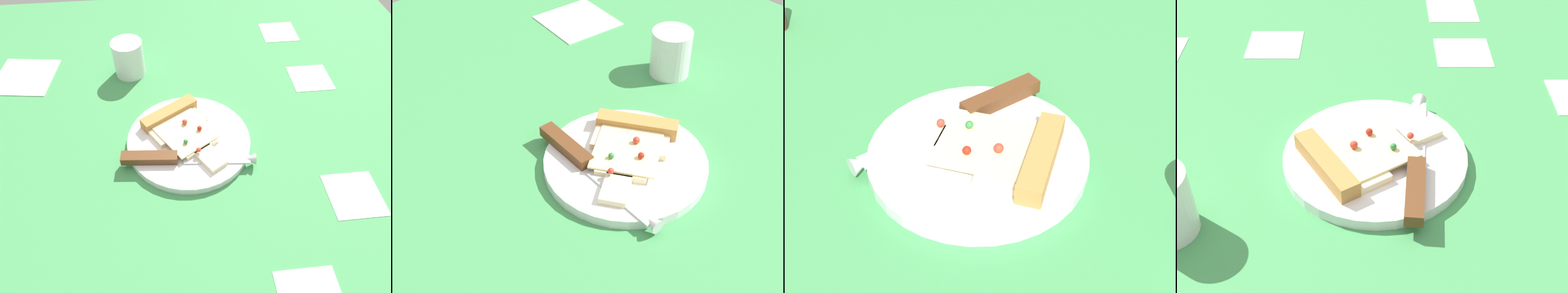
# 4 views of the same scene
# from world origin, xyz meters

# --- Properties ---
(ground_plane) EXTENTS (1.30, 1.30, 0.03)m
(ground_plane) POSITION_xyz_m (-0.00, 0.00, -0.01)
(ground_plane) COLOR #3D8C4C
(ground_plane) RESTS_ON ground
(plate) EXTENTS (0.23, 0.23, 0.01)m
(plate) POSITION_xyz_m (-0.06, 0.03, 0.01)
(plate) COLOR silver
(plate) RESTS_ON ground_plane
(pizza_slice) EXTENTS (0.19, 0.16, 0.02)m
(pizza_slice) POSITION_xyz_m (-0.08, 0.02, 0.02)
(pizza_slice) COLOR beige
(pizza_slice) RESTS_ON plate
(knife) EXTENTS (0.04, 0.24, 0.02)m
(knife) POSITION_xyz_m (-0.01, 0.00, 0.02)
(knife) COLOR silver
(knife) RESTS_ON plate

